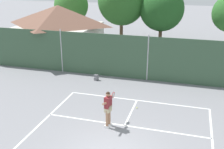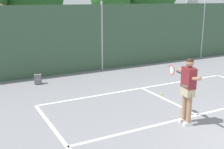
{
  "view_description": "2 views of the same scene",
  "coord_description": "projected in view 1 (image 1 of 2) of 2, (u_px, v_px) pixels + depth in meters",
  "views": [
    {
      "loc": [
        2.76,
        -9.23,
        7.09
      ],
      "look_at": [
        -1.79,
        6.36,
        1.14
      ],
      "focal_mm": 44.51,
      "sensor_mm": 36.0,
      "label": 1
    },
    {
      "loc": [
        -6.04,
        -3.4,
        3.35
      ],
      "look_at": [
        -1.67,
        4.82,
        0.91
      ],
      "focal_mm": 46.35,
      "sensor_mm": 36.0,
      "label": 2
    }
  ],
  "objects": [
    {
      "name": "tennis_ball",
      "position": [
        137.0,
        108.0,
        15.47
      ],
      "size": [
        0.07,
        0.07,
        0.07
      ],
      "primitive_type": "sphere",
      "color": "#CCE033",
      "rests_on": "ground"
    },
    {
      "name": "chainlink_fence",
      "position": [
        148.0,
        59.0,
        19.06
      ],
      "size": [
        26.09,
        0.09,
        3.26
      ],
      "color": "#38563D",
      "rests_on": "ground"
    },
    {
      "name": "clubhouse_building",
      "position": [
        59.0,
        31.0,
        24.03
      ],
      "size": [
        6.9,
        5.72,
        4.57
      ],
      "color": "beige",
      "rests_on": "ground"
    },
    {
      "name": "tennis_player",
      "position": [
        108.0,
        106.0,
        13.28
      ],
      "size": [
        0.32,
        1.44,
        1.85
      ],
      "color": "silver",
      "rests_on": "ground"
    },
    {
      "name": "treeline_backdrop",
      "position": [
        176.0,
        7.0,
        27.83
      ],
      "size": [
        25.53,
        4.56,
        6.84
      ],
      "color": "brown",
      "rests_on": "ground"
    },
    {
      "name": "court_markings",
      "position": [
        115.0,
        146.0,
        12.07
      ],
      "size": [
        8.3,
        11.1,
        0.01
      ],
      "color": "white",
      "rests_on": "ground"
    },
    {
      "name": "backpack_grey",
      "position": [
        96.0,
        78.0,
        19.48
      ],
      "size": [
        0.32,
        0.3,
        0.46
      ],
      "color": "slate",
      "rests_on": "ground"
    }
  ]
}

